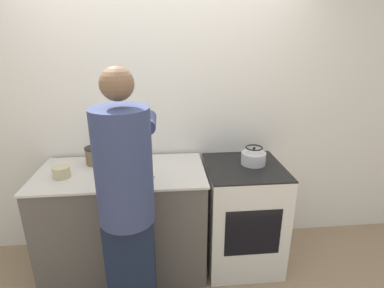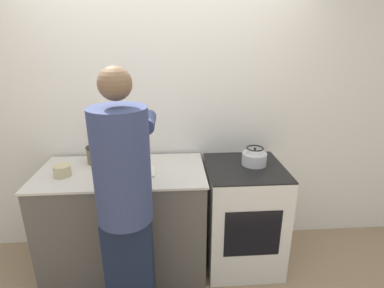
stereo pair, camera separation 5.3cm
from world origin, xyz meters
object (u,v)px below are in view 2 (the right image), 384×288
Objects in this scene: oven at (242,215)px; person at (125,201)px; knife at (130,170)px; bowl_prep at (62,171)px; kettle at (254,157)px; canister_jar at (96,155)px; cutting_board at (135,172)px.

oven is 1.20m from person.
person is (-0.91, -0.58, 0.52)m from oven.
knife is 0.52m from bowl_prep.
kettle is 1.58× the size of bowl_prep.
oven is at bearing -8.24° from canister_jar.
knife is 1.32× the size of canister_jar.
canister_jar reaches higher than oven.
oven is 1.03m from cutting_board.
cutting_board reaches higher than oven.
kettle is 1.55m from bowl_prep.
bowl_prep is at bearing -176.13° from kettle.
person is 0.75m from bowl_prep.
person is at bearing -42.66° from bowl_prep.
cutting_board is at bearing -1.26° from knife.
oven is 4.52× the size of kettle.
kettle is at bearing -6.12° from canister_jar.
bowl_prep is at bearing -178.97° from cutting_board.
cutting_board is 1.60× the size of kettle.
kettle is at bearing 3.87° from bowl_prep.
knife reaches higher than cutting_board.
bowl_prep is at bearing -160.77° from knife.
cutting_board is at bearing 89.94° from person.
kettle reaches higher than canister_jar.
bowl_prep is at bearing -177.43° from oven.
canister_jar reaches higher than knife.
cutting_board is 1.00m from kettle.
person reaches higher than kettle.
bowl_prep is at bearing 137.34° from person.
cutting_board is at bearing -34.36° from canister_jar.
cutting_board is at bearing -176.51° from oven.
knife is at bearing -177.31° from oven.
knife is (-0.03, 0.01, 0.01)m from cutting_board.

